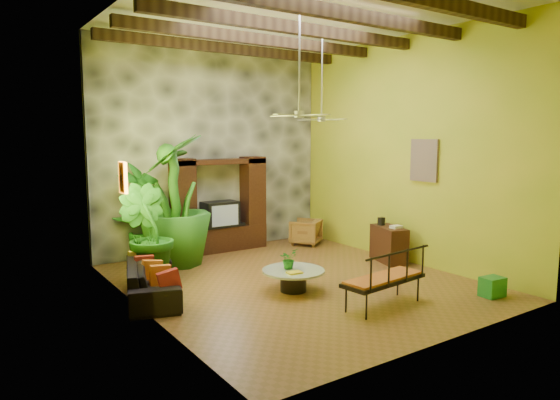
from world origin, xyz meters
TOP-DOWN VIEW (x-y plane):
  - ground at (0.00, 0.00)m, footprint 7.00×7.00m
  - ceiling at (0.00, 0.00)m, footprint 6.00×7.00m
  - back_wall at (0.00, 3.50)m, footprint 6.00×0.02m
  - left_wall at (-3.00, 0.00)m, footprint 0.02×7.00m
  - right_wall at (3.00, 0.00)m, footprint 0.02×7.00m
  - stone_accent_wall at (0.00, 3.44)m, footprint 5.98×0.10m
  - ceiling_beams at (0.00, 0.00)m, footprint 5.95×5.36m
  - entertainment_center at (0.00, 3.14)m, footprint 2.40×0.55m
  - ceiling_fan_front at (-0.20, -0.40)m, footprint 1.28×1.28m
  - ceiling_fan_back at (1.60, 1.20)m, footprint 1.28×1.28m
  - wall_art_mask at (-2.96, 1.00)m, footprint 0.06×0.32m
  - wall_art_painting at (2.96, -0.60)m, footprint 0.06×0.70m
  - sofa at (-2.65, 0.58)m, footprint 1.42×2.28m
  - wicker_armchair at (2.19, 2.54)m, footprint 1.00×1.01m
  - tall_plant_a at (-1.90, 3.15)m, footprint 1.46×1.31m
  - tall_plant_b at (-2.41, 1.51)m, footprint 1.33×1.35m
  - tall_plant_c at (-1.43, 2.51)m, footprint 2.18×2.18m
  - coffee_table at (-0.38, -0.49)m, footprint 1.14×1.14m
  - centerpiece_plant at (-0.41, -0.38)m, footprint 0.41×0.39m
  - yellow_tray at (-0.51, -0.71)m, footprint 0.28×0.21m
  - iron_bench at (0.36, -2.09)m, footprint 1.63×0.73m
  - side_console at (2.65, 0.05)m, footprint 0.72×1.08m
  - green_bin at (2.34, -2.72)m, footprint 0.43×0.34m

SIDE VIEW (x-z plane):
  - ground at x=0.00m, z-range 0.00..0.00m
  - green_bin at x=2.34m, z-range 0.00..0.35m
  - coffee_table at x=-0.38m, z-range 0.06..0.46m
  - sofa at x=-2.65m, z-range 0.00..0.62m
  - wicker_armchair at x=2.19m, z-range 0.00..0.66m
  - side_console at x=2.65m, z-range 0.00..0.80m
  - yellow_tray at x=-0.51m, z-range 0.40..0.43m
  - iron_bench at x=0.36m, z-range 0.25..0.82m
  - centerpiece_plant at x=-0.41m, z-range 0.40..0.77m
  - tall_plant_b at x=-2.41m, z-range 0.00..1.91m
  - entertainment_center at x=0.00m, z-range -0.18..2.12m
  - tall_plant_a at x=-1.90m, z-range 0.00..2.30m
  - tall_plant_c at x=-1.43m, z-range 0.00..2.85m
  - wall_art_mask at x=-2.96m, z-range 1.83..2.38m
  - wall_art_painting at x=2.96m, z-range 1.85..2.75m
  - back_wall at x=0.00m, z-range 0.00..5.00m
  - left_wall at x=-3.00m, z-range 0.00..5.00m
  - right_wall at x=3.00m, z-range 0.00..5.00m
  - stone_accent_wall at x=0.00m, z-range 0.01..4.99m
  - ceiling_fan_front at x=-0.20m, z-range 2.47..4.33m
  - ceiling_fan_back at x=1.60m, z-range 2.47..4.33m
  - ceiling_beams at x=0.00m, z-range 4.67..4.89m
  - ceiling at x=0.00m, z-range 4.99..5.01m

